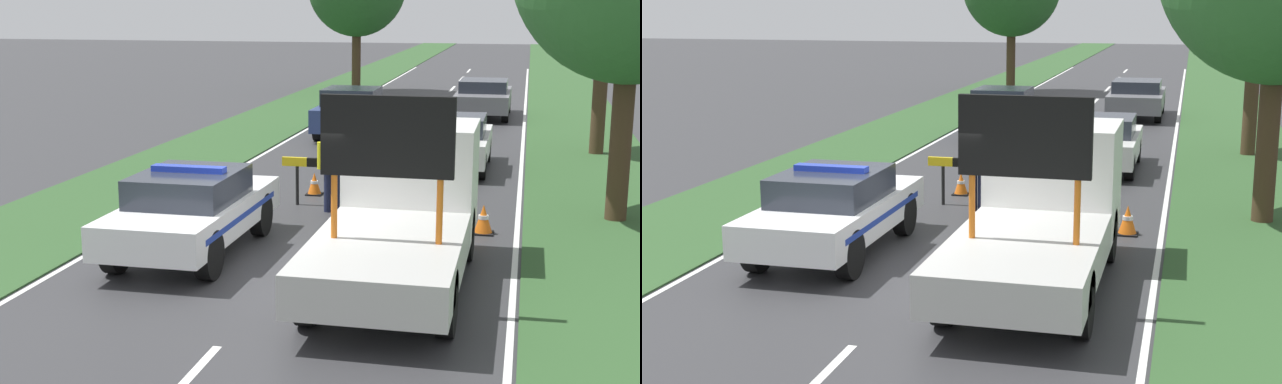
% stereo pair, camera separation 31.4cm
% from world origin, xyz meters
% --- Properties ---
extents(ground_plane, '(160.00, 160.00, 0.00)m').
position_xyz_m(ground_plane, '(0.00, 0.00, 0.00)').
color(ground_plane, '#333335').
extents(lane_markings, '(7.26, 63.91, 0.01)m').
position_xyz_m(lane_markings, '(0.00, 14.04, 0.00)').
color(lane_markings, silver).
rests_on(lane_markings, ground).
extents(grass_verge_left, '(3.37, 120.00, 0.03)m').
position_xyz_m(grass_verge_left, '(-5.37, 20.00, 0.01)').
color(grass_verge_left, '#2D5128').
rests_on(grass_verge_left, ground).
extents(grass_verge_right, '(3.37, 120.00, 0.03)m').
position_xyz_m(grass_verge_right, '(5.37, 20.00, 0.01)').
color(grass_verge_right, '#2D5128').
rests_on(grass_verge_right, ground).
extents(police_car, '(1.83, 4.55, 1.55)m').
position_xyz_m(police_car, '(-1.84, 1.10, 0.77)').
color(police_car, white).
rests_on(police_car, ground).
extents(work_truck, '(2.08, 5.61, 3.03)m').
position_xyz_m(work_truck, '(1.84, 0.56, 1.11)').
color(work_truck, white).
rests_on(work_truck, ground).
extents(road_barrier, '(3.24, 0.08, 1.03)m').
position_xyz_m(road_barrier, '(0.27, 5.10, 0.86)').
color(road_barrier, black).
rests_on(road_barrier, ground).
extents(police_officer, '(0.63, 0.40, 1.75)m').
position_xyz_m(police_officer, '(-0.17, 4.63, 1.04)').
color(police_officer, '#191E38').
rests_on(police_officer, ground).
extents(pedestrian_civilian, '(0.62, 0.39, 1.73)m').
position_xyz_m(pedestrian_civilian, '(0.89, 4.59, 1.01)').
color(pedestrian_civilian, '#232326').
rests_on(pedestrian_civilian, ground).
extents(traffic_cone_near_police, '(0.40, 0.40, 0.55)m').
position_xyz_m(traffic_cone_near_police, '(2.96, 3.56, 0.27)').
color(traffic_cone_near_police, black).
rests_on(traffic_cone_near_police, ground).
extents(traffic_cone_centre_front, '(0.36, 0.36, 0.50)m').
position_xyz_m(traffic_cone_centre_front, '(-0.91, 6.17, 0.25)').
color(traffic_cone_centre_front, black).
rests_on(traffic_cone_centre_front, ground).
extents(queued_car_van_white, '(1.92, 4.02, 1.39)m').
position_xyz_m(queued_car_van_white, '(1.79, 10.04, 0.73)').
color(queued_car_van_white, silver).
rests_on(queued_car_van_white, ground).
extents(queued_car_hatch_blue, '(1.91, 4.05, 1.55)m').
position_xyz_m(queued_car_hatch_blue, '(-1.81, 15.09, 0.79)').
color(queued_car_hatch_blue, navy).
rests_on(queued_car_hatch_blue, ground).
extents(queued_car_suv_grey, '(1.95, 4.64, 1.40)m').
position_xyz_m(queued_car_suv_grey, '(2.05, 20.97, 0.74)').
color(queued_car_suv_grey, slate).
rests_on(queued_car_suv_grey, ground).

